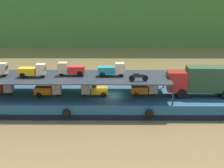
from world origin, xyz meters
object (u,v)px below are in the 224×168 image
mini_truck_lower_aft (49,90)px  mini_truck_lower_mid (94,89)px  mini_truck_lower_stern (1,88)px  mini_truck_lower_fore (145,89)px  mini_truck_upper_fore (71,69)px  mini_truck_upper_mid (33,70)px  mini_truck_upper_bow (112,69)px  covered_lorry (203,80)px  motorcycle_upper_port (138,77)px  cargo_barge (109,102)px

mini_truck_lower_aft → mini_truck_lower_mid: same height
mini_truck_lower_stern → mini_truck_lower_fore: 15.18m
mini_truck_lower_stern → mini_truck_lower_aft: (5.19, -0.71, 0.00)m
mini_truck_upper_fore → mini_truck_upper_mid: bearing=-167.6°
mini_truck_lower_aft → mini_truck_upper_bow: 6.84m
mini_truck_lower_aft → mini_truck_upper_mid: (-1.58, 0.07, 2.00)m
mini_truck_lower_mid → mini_truck_lower_fore: size_ratio=1.01×
mini_truck_lower_aft → mini_truck_lower_fore: 9.99m
covered_lorry → mini_truck_upper_mid: 17.47m
covered_lorry → mini_truck_lower_aft: 15.89m
mini_truck_lower_mid → motorcycle_upper_port: size_ratio=1.45×
mini_truck_upper_bow → mini_truck_upper_mid: bearing=-175.7°
mini_truck_lower_mid → mini_truck_upper_fore: bearing=161.5°
cargo_barge → mini_truck_upper_bow: bearing=41.5°
motorcycle_upper_port → mini_truck_lower_aft: bearing=169.7°
mini_truck_lower_stern → mini_truck_lower_fore: same height
mini_truck_lower_stern → covered_lorry: bearing=-1.5°
covered_lorry → cargo_barge: bearing=178.7°
mini_truck_lower_fore → mini_truck_upper_bow: mini_truck_upper_bow is taller
mini_truck_lower_stern → mini_truck_upper_mid: 4.17m
cargo_barge → mini_truck_lower_fore: 4.07m
cargo_barge → mini_truck_upper_mid: (-7.76, -0.32, 3.44)m
covered_lorry → motorcycle_upper_port: 7.01m
mini_truck_upper_mid → mini_truck_lower_mid: bearing=0.2°
cargo_barge → mini_truck_upper_fore: (-3.95, 0.52, 3.44)m
covered_lorry → mini_truck_upper_fore: mini_truck_upper_fore is taller
cargo_barge → mini_truck_lower_fore: mini_truck_lower_fore is taller
mini_truck_lower_aft → mini_truck_lower_mid: size_ratio=1.00×
mini_truck_lower_aft → mini_truck_lower_fore: same height
mini_truck_upper_mid → covered_lorry: bearing=0.3°
cargo_barge → mini_truck_upper_fore: size_ratio=10.62×
mini_truck_upper_mid → mini_truck_upper_bow: 8.11m
mini_truck_lower_stern → motorcycle_upper_port: size_ratio=1.46×
mini_truck_lower_aft → mini_truck_upper_mid: 2.55m
mini_truck_lower_fore → mini_truck_upper_fore: size_ratio=1.00×
mini_truck_lower_stern → mini_truck_upper_mid: (3.61, -0.64, 2.00)m
mini_truck_lower_stern → mini_truck_lower_mid: bearing=-3.6°
mini_truck_lower_stern → mini_truck_upper_bow: size_ratio=1.00×
mini_truck_lower_fore → motorcycle_upper_port: 2.80m
mini_truck_lower_stern → cargo_barge: bearing=-1.6°
covered_lorry → mini_truck_upper_mid: (-17.44, -0.09, 1.00)m
covered_lorry → motorcycle_upper_port: covered_lorry is taller
mini_truck_lower_aft → mini_truck_upper_mid: mini_truck_upper_mid is taller
covered_lorry → mini_truck_lower_fore: covered_lorry is taller
mini_truck_upper_fore → mini_truck_upper_bow: (4.27, -0.23, 0.00)m
mini_truck_lower_stern → mini_truck_upper_fore: mini_truck_upper_fore is taller
mini_truck_lower_stern → mini_truck_upper_bow: (11.69, -0.04, 2.00)m
mini_truck_upper_fore → mini_truck_upper_bow: size_ratio=0.99×
cargo_barge → mini_truck_upper_fore: mini_truck_upper_fore is taller
mini_truck_lower_mid → mini_truck_upper_mid: 6.57m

